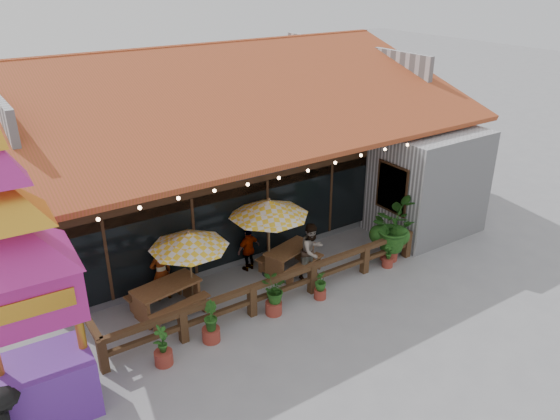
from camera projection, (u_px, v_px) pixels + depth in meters
ground at (315, 279)px, 16.35m from camera, size 100.00×100.00×0.00m
restaurant_building at (216, 150)px, 20.57m from camera, size 15.50×14.73×6.09m
patio_railing at (255, 289)px, 14.75m from camera, size 10.00×2.60×0.92m
umbrella_left at (189, 240)px, 14.34m from camera, size 2.82×2.82×2.29m
umbrella_right at (269, 208)px, 15.73m from camera, size 3.07×3.07×2.52m
picnic_table_left at (167, 294)px, 14.60m from camera, size 1.99×1.79×0.85m
picnic_table_right at (290, 255)px, 16.62m from camera, size 1.93×1.77×0.78m
thai_sign_tower at (18, 250)px, 9.95m from camera, size 2.83×2.83×7.35m
tropical_plant at (392, 227)px, 16.99m from camera, size 1.89×1.93×2.02m
diner_a at (161, 273)px, 15.07m from camera, size 0.62×0.41×1.69m
diner_b at (312, 251)px, 16.16m from camera, size 0.96×0.82×1.75m
diner_c at (249, 249)px, 16.61m from camera, size 0.88×0.49×1.42m
planter_a at (163, 348)px, 12.73m from camera, size 0.46×0.44×1.07m
planter_b at (211, 324)px, 13.50m from camera, size 0.45×0.45×1.11m
planter_c at (274, 294)px, 14.51m from camera, size 0.88×0.87×1.10m
planter_d at (320, 286)px, 15.28m from camera, size 0.45×0.45×0.85m
planter_e at (388, 256)px, 16.91m from camera, size 0.35×0.36×0.85m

